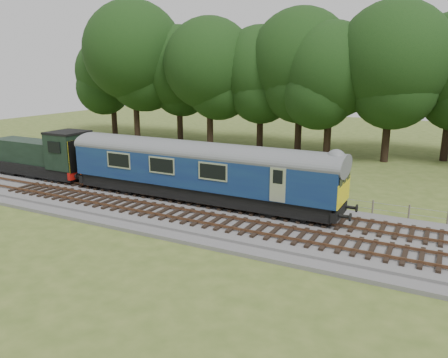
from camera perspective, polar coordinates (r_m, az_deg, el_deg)
The scene contains 9 objects.
ground at distance 25.01m, azimuth 3.31°, elevation -5.76°, with size 120.00×120.00×0.00m, color #445920.
ballast at distance 24.96m, azimuth 3.31°, elevation -5.38°, with size 70.00×7.00×0.35m, color #4C4C4F.
track_north at distance 26.09m, azimuth 4.59°, elevation -3.96°, with size 67.20×2.40×0.21m.
track_south at distance 23.51m, azimuth 1.70°, elevation -5.99°, with size 67.20×2.40×0.21m.
fence at distance 28.97m, azimuth 6.99°, elevation -3.03°, with size 64.00×0.12×1.00m, color #6B6054, non-canonical shape.
tree_line at distance 45.32m, azimuth 14.89°, elevation 2.87°, with size 70.00×8.00×18.00m, color black, non-canonical shape.
dmu_railcar at distance 27.32m, azimuth -3.31°, elevation 1.66°, with size 18.05×2.86×3.88m.
shunter_loco at distance 36.48m, azimuth -22.46°, elevation 2.76°, with size 8.92×2.60×3.38m.
worker at distance 32.51m, azimuth -17.71°, elevation 0.71°, with size 0.71×0.47×1.95m, color #ED4D0C.
Camera 1 is at (9.61, -21.47, 8.52)m, focal length 35.00 mm.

